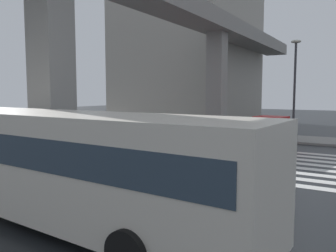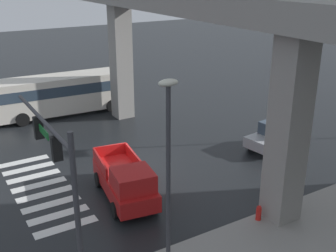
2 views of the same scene
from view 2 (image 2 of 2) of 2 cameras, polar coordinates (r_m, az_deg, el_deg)
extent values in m
plane|color=black|center=(23.86, -5.34, -5.62)|extent=(120.00, 120.00, 0.00)
cube|color=silver|center=(25.85, -19.02, -4.57)|extent=(0.55, 2.80, 0.01)
cube|color=silver|center=(24.87, -18.45, -5.52)|extent=(0.55, 2.80, 0.01)
cube|color=silver|center=(23.89, -17.82, -6.55)|extent=(0.55, 2.80, 0.01)
cube|color=silver|center=(22.93, -17.14, -7.66)|extent=(0.55, 2.80, 0.01)
cube|color=silver|center=(21.98, -16.40, -8.87)|extent=(0.55, 2.80, 0.01)
cube|color=silver|center=(21.04, -15.58, -10.19)|extent=(0.55, 2.80, 0.01)
cube|color=silver|center=(20.13, -14.68, -11.62)|extent=(0.55, 2.80, 0.01)
cube|color=silver|center=(19.23, -13.69, -13.19)|extent=(0.55, 2.80, 0.01)
cube|color=gray|center=(23.17, 2.02, 16.53)|extent=(54.22, 2.43, 1.20)
cube|color=gray|center=(30.93, -6.41, 8.60)|extent=(1.30, 1.30, 8.26)
cube|color=gray|center=(18.04, 16.00, -0.95)|extent=(1.30, 1.30, 8.26)
cube|color=gray|center=(18.17, 14.51, -15.23)|extent=(4.00, 36.00, 0.15)
cube|color=red|center=(20.60, -5.97, -7.71)|extent=(5.33, 2.63, 0.80)
cube|color=red|center=(18.97, -4.78, -7.39)|extent=(1.94, 1.98, 0.90)
cube|color=#3F5160|center=(18.58, -4.33, -8.02)|extent=(0.35, 1.67, 0.77)
cube|color=red|center=(21.49, -4.70, -4.31)|extent=(2.64, 0.49, 0.60)
cube|color=red|center=(21.09, -9.23, -5.04)|extent=(2.64, 0.49, 0.60)
cube|color=red|center=(22.46, -7.89, -3.30)|extent=(0.36, 1.74, 0.60)
cylinder|color=black|center=(19.73, -2.02, -10.31)|extent=(0.79, 0.39, 0.76)
cylinder|color=black|center=(19.27, -7.15, -11.30)|extent=(0.79, 0.39, 0.76)
cylinder|color=black|center=(22.35, -4.89, -6.42)|extent=(0.79, 0.39, 0.76)
cylinder|color=black|center=(21.95, -9.41, -7.18)|extent=(0.79, 0.39, 0.76)
cube|color=beige|center=(32.77, -14.70, 4.24)|extent=(3.06, 10.92, 2.70)
cube|color=#2D3D4C|center=(32.65, -14.77, 5.04)|extent=(3.07, 10.38, 0.76)
cube|color=#2D3D4C|center=(34.23, -6.01, 6.09)|extent=(2.25, 0.20, 1.49)
cylinder|color=black|center=(35.21, -9.06, 3.83)|extent=(0.40, 0.98, 0.96)
cylinder|color=black|center=(33.00, -7.64, 2.76)|extent=(0.40, 0.98, 0.96)
cylinder|color=black|center=(33.77, -19.91, 2.09)|extent=(0.40, 0.98, 0.96)
cylinder|color=black|center=(31.46, -19.19, 0.85)|extent=(0.40, 0.98, 0.96)
cube|color=#A8AAAF|center=(26.97, 14.61, -1.55)|extent=(2.28, 4.49, 0.64)
cube|color=#384756|center=(26.79, 14.88, -0.11)|extent=(1.76, 2.40, 0.76)
cylinder|color=black|center=(25.63, 14.23, -3.49)|extent=(0.32, 0.66, 0.64)
cylinder|color=black|center=(26.60, 11.33, -2.33)|extent=(0.32, 0.66, 0.64)
cylinder|color=black|center=(27.65, 17.66, -2.02)|extent=(0.32, 0.66, 0.64)
cylinder|color=black|center=(28.56, 14.85, -1.00)|extent=(0.32, 0.66, 0.64)
cylinder|color=#38383D|center=(13.58, -12.12, -13.04)|extent=(0.18, 0.18, 6.20)
cylinder|color=#38383D|center=(15.28, -16.85, 0.91)|extent=(6.40, 0.14, 0.14)
cube|color=black|center=(14.01, -14.92, -2.97)|extent=(0.24, 0.32, 0.84)
sphere|color=green|center=(14.11, -14.83, -3.94)|extent=(0.17, 0.17, 0.17)
cube|color=black|center=(16.00, -17.22, -0.22)|extent=(0.24, 0.32, 0.84)
sphere|color=green|center=(16.09, -17.12, -1.08)|extent=(0.17, 0.17, 0.17)
cube|color=#19722D|center=(15.32, -16.56, -0.80)|extent=(1.10, 0.04, 0.28)
cylinder|color=#38383D|center=(14.75, 0.04, -7.81)|extent=(0.16, 0.16, 7.00)
ellipsoid|color=beige|center=(13.40, 0.04, 5.92)|extent=(0.44, 0.70, 0.24)
cylinder|color=red|center=(19.23, 12.21, -11.83)|extent=(0.24, 0.24, 0.70)
sphere|color=red|center=(19.02, 12.30, -10.84)|extent=(0.22, 0.22, 0.22)
camera|label=1|loc=(37.44, -27.91, 7.47)|focal=36.76mm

